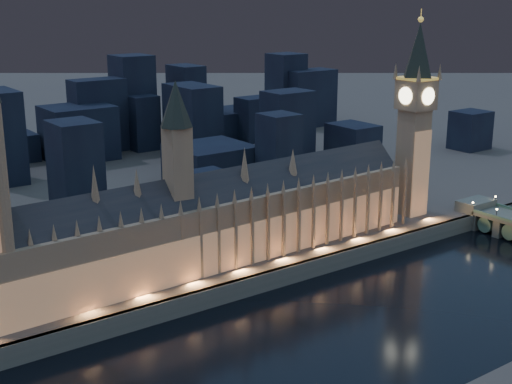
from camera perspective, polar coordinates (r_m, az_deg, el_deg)
ground_plane at (r=266.92m, az=6.20°, el=-10.68°), size 2000.00×2000.00×0.00m
embankment_wall at (r=293.90m, az=0.82°, el=-7.15°), size 2000.00×2.50×8.00m
palace_of_westminster at (r=297.32m, az=-2.91°, el=-2.30°), size 202.00×27.77×78.00m
elizabeth_tower at (r=363.93m, az=12.67°, el=6.93°), size 18.00×18.00×102.44m
city_backdrop at (r=473.62m, az=-10.83°, el=4.74°), size 454.80×215.63×74.48m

